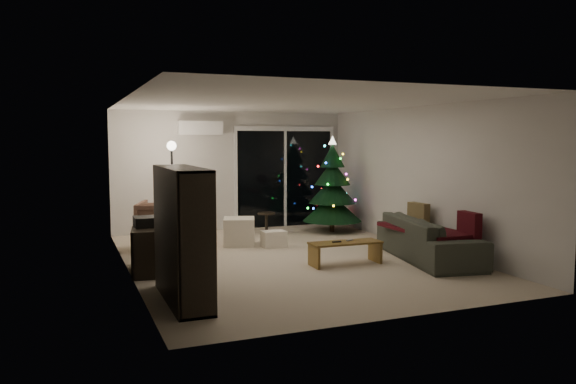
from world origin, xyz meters
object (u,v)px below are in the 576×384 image
Objects in this scene: media_cabinet at (147,249)px; armchair at (166,225)px; christmas_tree at (332,184)px; sofa at (429,239)px; bookshelf at (166,236)px; coffee_table at (345,253)px.

media_cabinet is 1.69m from armchair.
christmas_tree is at bearing 37.43° from media_cabinet.
sofa is at bearing 165.72° from armchair.
armchair is (0.55, 1.59, 0.10)m from media_cabinet.
christmas_tree is at bearing 14.79° from sofa.
bookshelf reaches higher than coffee_table.
media_cabinet is at bearing 168.91° from coffee_table.
bookshelf reaches higher than armchair.
sofa is 2.07× the size of coffee_table.
christmas_tree is at bearing 54.68° from bookshelf.
christmas_tree is (4.09, 3.88, 0.19)m from bookshelf.
armchair is 0.48× the size of christmas_tree.
bookshelf is 1.43× the size of coffee_table.
christmas_tree is at bearing 68.85° from coffee_table.
sofa is 3.11m from christmas_tree.
bookshelf is 4.40m from sofa.
sofa is 1.43m from coffee_table.
bookshelf is 1.72m from media_cabinet.
media_cabinet reaches higher than coffee_table.
armchair is at bearing -169.95° from christmas_tree.
media_cabinet is 2.97m from coffee_table.
bookshelf is 3.32m from armchair.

